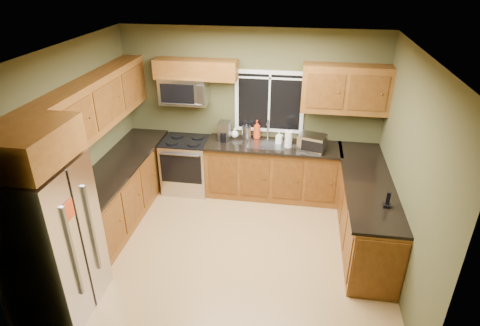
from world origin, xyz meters
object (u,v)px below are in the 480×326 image
(kettle, at_px, (246,132))
(cordless_phone, at_px, (387,202))
(range, at_px, (187,165))
(toaster_oven, at_px, (312,143))
(refrigerator, at_px, (52,241))
(paper_towel_roll, at_px, (288,139))
(soap_bottle_a, at_px, (257,129))
(soap_bottle_c, at_px, (235,133))
(soap_bottle_b, at_px, (279,137))
(microwave, at_px, (184,90))
(coffee_maker, at_px, (224,132))

(kettle, xyz_separation_m, cordless_phone, (1.96, -1.76, -0.07))
(range, relative_size, toaster_oven, 2.00)
(refrigerator, bearing_deg, paper_towel_roll, 48.88)
(paper_towel_roll, xyz_separation_m, cordless_phone, (1.26, -1.55, -0.08))
(paper_towel_roll, bearing_deg, refrigerator, -131.12)
(paper_towel_roll, height_order, soap_bottle_a, soap_bottle_a)
(soap_bottle_c, bearing_deg, soap_bottle_b, -9.51)
(refrigerator, relative_size, microwave, 2.37)
(kettle, bearing_deg, coffee_maker, -164.25)
(range, bearing_deg, soap_bottle_c, 14.55)
(toaster_oven, xyz_separation_m, cordless_phone, (0.89, -1.49, -0.07))
(coffee_maker, distance_m, soap_bottle_c, 0.21)
(range, bearing_deg, cordless_phone, -28.11)
(range, xyz_separation_m, toaster_oven, (2.07, -0.09, 0.60))
(coffee_maker, bearing_deg, refrigerator, -115.16)
(soap_bottle_a, xyz_separation_m, soap_bottle_c, (-0.37, -0.02, -0.07))
(range, relative_size, paper_towel_roll, 3.17)
(soap_bottle_b, height_order, cordless_phone, soap_bottle_b)
(soap_bottle_b, xyz_separation_m, soap_bottle_c, (-0.75, 0.13, -0.02))
(microwave, distance_m, soap_bottle_a, 1.33)
(range, relative_size, coffee_maker, 3.04)
(coffee_maker, bearing_deg, range, -172.84)
(refrigerator, relative_size, coffee_maker, 5.83)
(refrigerator, bearing_deg, soap_bottle_c, 63.43)
(kettle, bearing_deg, soap_bottle_c, 172.23)
(microwave, distance_m, coffee_maker, 0.92)
(range, xyz_separation_m, soap_bottle_a, (1.17, 0.23, 0.63))
(microwave, xyz_separation_m, soap_bottle_b, (1.55, -0.05, -0.69))
(microwave, bearing_deg, soap_bottle_c, 5.11)
(toaster_oven, bearing_deg, soap_bottle_b, 161.39)
(kettle, xyz_separation_m, soap_bottle_a, (0.17, 0.05, 0.03))
(kettle, xyz_separation_m, soap_bottle_c, (-0.20, 0.03, -0.04))
(kettle, height_order, cordless_phone, kettle)
(cordless_phone, bearing_deg, range, 151.89)
(kettle, height_order, soap_bottle_a, soap_bottle_a)
(microwave, xyz_separation_m, soap_bottle_a, (1.17, 0.09, -0.63))
(microwave, bearing_deg, toaster_oven, -6.31)
(paper_towel_roll, xyz_separation_m, soap_bottle_a, (-0.53, 0.26, 0.02))
(coffee_maker, xyz_separation_m, kettle, (0.35, 0.10, -0.02))
(refrigerator, height_order, microwave, microwave)
(coffee_maker, xyz_separation_m, soap_bottle_a, (0.52, 0.15, 0.01))
(range, relative_size, soap_bottle_b, 4.49)
(toaster_oven, relative_size, cordless_phone, 2.38)
(toaster_oven, height_order, paper_towel_roll, paper_towel_roll)
(soap_bottle_b, bearing_deg, soap_bottle_a, 158.62)
(range, distance_m, soap_bottle_c, 0.99)
(toaster_oven, xyz_separation_m, kettle, (-1.07, 0.27, 0.00))
(coffee_maker, bearing_deg, soap_bottle_a, 15.96)
(range, xyz_separation_m, paper_towel_roll, (1.70, -0.03, 0.61))
(refrigerator, height_order, range, refrigerator)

